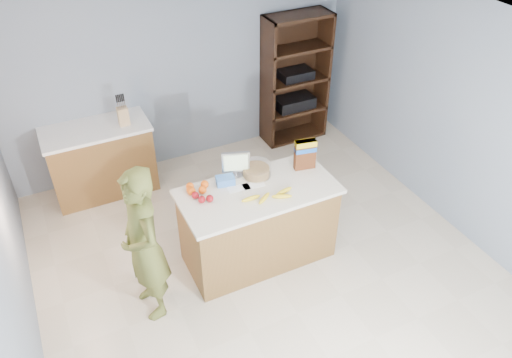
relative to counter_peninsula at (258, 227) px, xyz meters
name	(u,v)px	position (x,y,z in m)	size (l,w,h in m)	color
floor	(271,274)	(0.00, -0.30, -0.42)	(4.50, 5.00, 0.02)	beige
walls	(274,139)	(0.00, -0.30, 1.24)	(4.52, 5.02, 2.51)	gray
counter_peninsula	(258,227)	(0.00, 0.00, 0.00)	(1.56, 0.76, 0.90)	brown
back_cabinet	(101,159)	(-1.20, 1.90, 0.04)	(1.24, 0.62, 0.90)	brown
shelving_unit	(293,80)	(1.55, 2.05, 0.45)	(0.90, 0.40, 1.80)	black
person	(144,246)	(-1.20, -0.16, 0.38)	(0.58, 0.38, 1.59)	#555C26
knife_block	(123,116)	(-0.86, 1.82, 0.60)	(0.12, 0.10, 0.31)	tan
envelopes	(246,187)	(-0.08, 0.10, 0.49)	(0.38, 0.14, 0.00)	white
bananas	(270,196)	(0.05, -0.16, 0.51)	(0.54, 0.18, 0.04)	yellow
apples	(202,198)	(-0.55, 0.08, 0.52)	(0.18, 0.18, 0.07)	maroon
oranges	(196,188)	(-0.55, 0.24, 0.52)	(0.24, 0.18, 0.08)	orange
blue_carton	(225,180)	(-0.25, 0.23, 0.52)	(0.18, 0.12, 0.08)	blue
salad_bowl	(256,170)	(0.09, 0.23, 0.54)	(0.30, 0.30, 0.13)	#267219
tv	(236,163)	(-0.10, 0.31, 0.64)	(0.28, 0.12, 0.28)	silver
cereal_box	(305,152)	(0.59, 0.13, 0.67)	(0.23, 0.12, 0.33)	#592B14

